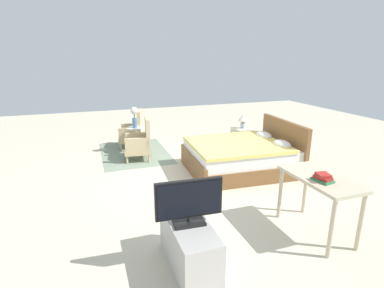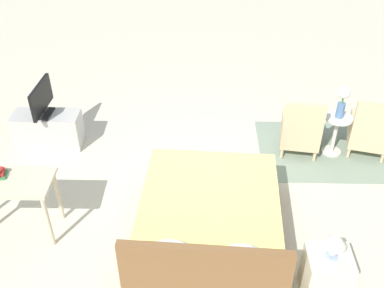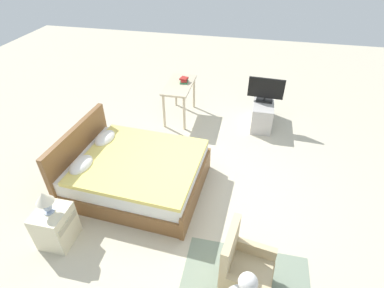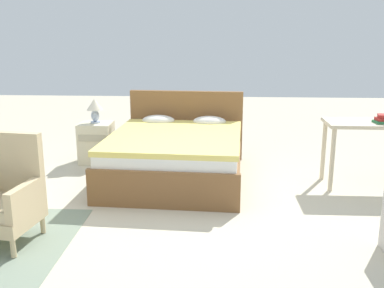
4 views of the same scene
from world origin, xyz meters
name	(u,v)px [view 2 (image 2 of 4)]	position (x,y,z in m)	size (l,w,h in m)	color
ground_plane	(201,186)	(0.00, 0.00, 0.00)	(16.00, 16.00, 0.00)	beige
floor_rug	(330,150)	(-1.91, -0.83, 0.00)	(2.10, 1.50, 0.01)	gray
bed	(209,225)	(-0.09, 1.01, 0.30)	(1.69, 2.07, 0.96)	brown
armchair_by_window_left	(370,132)	(-2.39, -0.77, 0.38)	(0.66, 0.66, 0.92)	#CCB284
armchair_by_window_right	(301,131)	(-1.41, -0.77, 0.38)	(0.61, 0.61, 0.92)	#CCB284
side_table	(336,131)	(-1.91, -0.79, 0.38)	(0.40, 0.40, 0.61)	beige
flower_vase	(343,99)	(-1.91, -0.79, 0.90)	(0.17, 0.17, 0.48)	#4C709E
nightstand	(326,275)	(-1.26, 1.64, 0.28)	(0.44, 0.41, 0.55)	beige
table_lamp	(335,242)	(-1.26, 1.64, 0.77)	(0.22, 0.22, 0.33)	#9EADC6
tv_stand	(49,130)	(2.26, -0.89, 0.26)	(0.96, 0.40, 0.53)	#B7B2AD
tv_flatscreen	(41,99)	(2.26, -0.89, 0.78)	(0.22, 0.70, 0.48)	black
vanity_desk	(7,189)	(2.16, 0.84, 0.65)	(1.04, 0.52, 0.77)	beige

